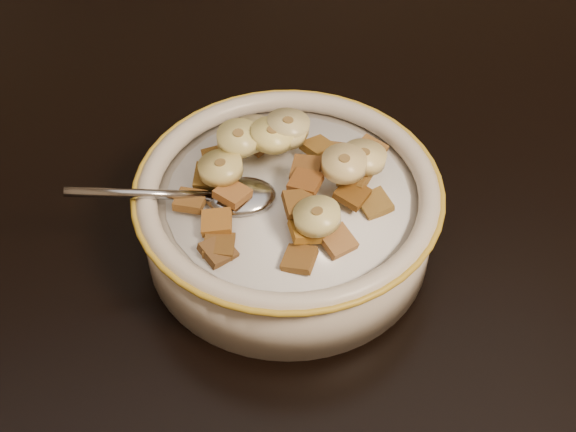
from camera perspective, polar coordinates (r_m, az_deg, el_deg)
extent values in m
cube|color=black|center=(0.68, 10.86, 1.93)|extent=(1.43, 0.94, 0.04)
cylinder|color=beige|center=(0.58, 0.00, -0.33)|extent=(0.21, 0.21, 0.05)
cylinder|color=white|center=(0.57, 0.00, 1.38)|extent=(0.17, 0.17, 0.00)
ellipsoid|color=#949498|center=(0.56, -3.39, 1.40)|extent=(0.05, 0.04, 0.01)
cube|color=#936033|center=(0.53, 3.57, -1.78)|extent=(0.03, 0.03, 0.01)
cube|color=#915D1F|center=(0.58, 2.18, 4.91)|extent=(0.03, 0.03, 0.01)
cube|color=brown|center=(0.57, -5.65, 2.83)|extent=(0.03, 0.03, 0.01)
cube|color=olive|center=(0.56, 6.20, 0.87)|extent=(0.02, 0.02, 0.01)
cube|color=brown|center=(0.53, -4.93, -2.10)|extent=(0.03, 0.03, 0.01)
cube|color=brown|center=(0.56, -6.96, 1.10)|extent=(0.03, 0.03, 0.01)
cube|color=brown|center=(0.56, 1.31, 3.36)|extent=(0.03, 0.03, 0.01)
cube|color=brown|center=(0.55, 4.59, 1.58)|extent=(0.03, 0.03, 0.01)
cube|color=brown|center=(0.58, 3.38, 4.52)|extent=(0.03, 0.03, 0.01)
cube|color=olive|center=(0.56, 4.78, 2.75)|extent=(0.03, 0.03, 0.01)
cube|color=brown|center=(0.61, -0.56, 6.65)|extent=(0.03, 0.03, 0.01)
cube|color=#9D6B1F|center=(0.53, 1.28, -1.03)|extent=(0.02, 0.02, 0.01)
cube|color=brown|center=(0.53, 0.80, 0.87)|extent=(0.02, 0.02, 0.01)
cube|color=brown|center=(0.55, 1.25, 2.41)|extent=(0.03, 0.03, 0.01)
cube|color=brown|center=(0.59, -5.11, 4.18)|extent=(0.02, 0.02, 0.01)
cube|color=#97561A|center=(0.54, -5.10, -0.44)|extent=(0.02, 0.02, 0.01)
cube|color=brown|center=(0.53, -4.99, -2.51)|extent=(0.03, 0.03, 0.01)
cube|color=brown|center=(0.52, 0.81, -3.09)|extent=(0.03, 0.03, 0.01)
cube|color=#965C30|center=(0.60, -2.12, 5.38)|extent=(0.03, 0.03, 0.01)
cube|color=brown|center=(0.59, 5.92, 4.77)|extent=(0.03, 0.03, 0.01)
cube|color=#9A6028|center=(0.55, -3.97, 1.61)|extent=(0.03, 0.03, 0.01)
cylinder|color=#EDE273|center=(0.52, 2.08, -0.01)|extent=(0.03, 0.03, 0.01)
cylinder|color=#F1D287|center=(0.58, -0.17, 6.12)|extent=(0.03, 0.03, 0.01)
cylinder|color=#D0C682|center=(0.58, 0.01, 6.47)|extent=(0.04, 0.04, 0.01)
cylinder|color=#D2C46F|center=(0.56, -4.81, 3.45)|extent=(0.04, 0.04, 0.01)
cylinder|color=#EDCF84|center=(0.57, 5.44, 4.20)|extent=(0.04, 0.04, 0.01)
cylinder|color=#DED285|center=(0.57, -3.54, 5.55)|extent=(0.04, 0.04, 0.01)
cylinder|color=#FEE0A3|center=(0.59, -2.43, 5.98)|extent=(0.04, 0.04, 0.01)
cylinder|color=#FFF27D|center=(0.57, -1.13, 5.77)|extent=(0.04, 0.04, 0.01)
cylinder|color=#FADE98|center=(0.55, 4.02, 3.74)|extent=(0.04, 0.04, 0.01)
cylinder|color=beige|center=(0.58, -2.93, 5.69)|extent=(0.04, 0.04, 0.01)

